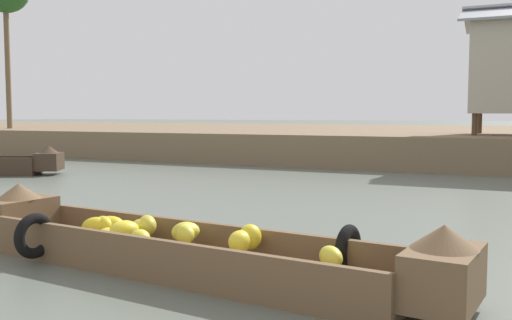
{
  "coord_description": "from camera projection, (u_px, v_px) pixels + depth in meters",
  "views": [
    {
      "loc": [
        2.4,
        0.26,
        1.69
      ],
      "look_at": [
        -1.21,
        7.93,
        1.01
      ],
      "focal_mm": 40.1,
      "sensor_mm": 36.0,
      "label": 1
    }
  ],
  "objects": [
    {
      "name": "banana_boat",
      "position": [
        180.0,
        247.0,
        6.15
      ],
      "size": [
        6.05,
        1.54,
        0.79
      ],
      "color": "brown",
      "rests_on": "ground"
    },
    {
      "name": "riverbank_strip",
      "position": [
        465.0,
        141.0,
        25.35
      ],
      "size": [
        160.0,
        20.0,
        1.04
      ],
      "primitive_type": "cube",
      "color": "#756047",
      "rests_on": "ground"
    },
    {
      "name": "ground_plane",
      "position": [
        370.0,
        212.0,
        9.94
      ],
      "size": [
        300.0,
        300.0,
        0.0
      ],
      "primitive_type": "plane",
      "color": "#596056"
    }
  ]
}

